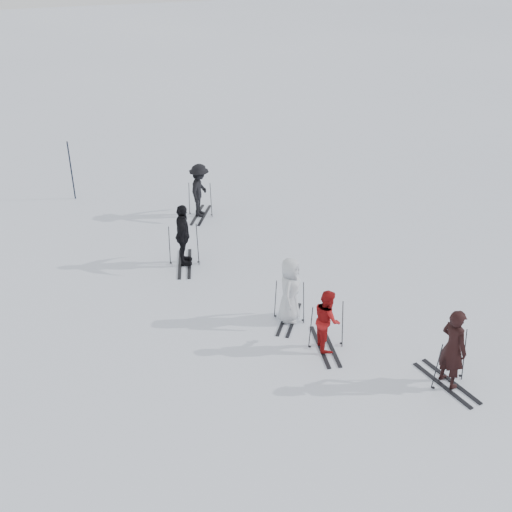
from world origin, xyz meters
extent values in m
plane|color=silver|center=(0.00, 0.00, 0.00)|extent=(120.00, 120.00, 0.00)
imported|color=black|center=(2.83, -4.32, 0.98)|extent=(0.61, 0.79, 1.95)
imported|color=maroon|center=(0.76, -2.20, 0.79)|extent=(0.70, 0.85, 1.58)
imported|color=silver|center=(0.32, -0.82, 0.89)|extent=(0.95, 1.04, 1.78)
imported|color=black|center=(-1.65, 2.91, 0.95)|extent=(0.71, 1.20, 1.91)
imported|color=black|center=(-0.37, 6.11, 0.92)|extent=(1.17, 1.38, 1.85)
cylinder|color=black|center=(-4.43, 8.95, 1.10)|extent=(0.06, 0.06, 2.19)
camera|label=1|loc=(-4.80, -13.77, 9.59)|focal=45.00mm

